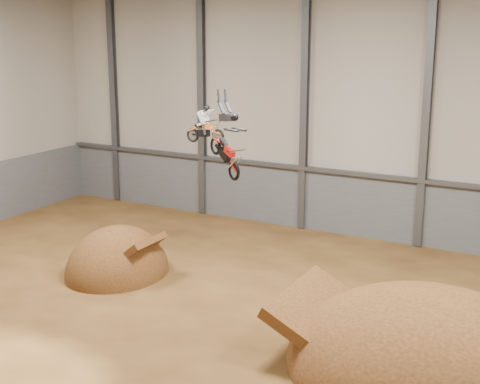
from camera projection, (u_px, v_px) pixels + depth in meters
name	position (u px, v px, depth m)	size (l,w,h in m)	color
floor	(222.00, 346.00, 24.24)	(40.00, 40.00, 0.00)	#462B12
back_wall	(364.00, 110.00, 35.30)	(40.00, 0.10, 14.00)	#A8A195
lower_band_back	(359.00, 206.00, 36.48)	(39.80, 0.18, 3.50)	#595C62
steel_rail	(360.00, 174.00, 35.92)	(39.80, 0.35, 0.20)	#47494F
steel_column_0	(114.00, 95.00, 42.94)	(0.40, 0.36, 13.90)	#47494F
steel_column_1	(202.00, 100.00, 39.82)	(0.40, 0.36, 13.90)	#47494F
steel_column_2	(304.00, 106.00, 36.70)	(0.40, 0.36, 13.90)	#47494F
steel_column_3	(426.00, 114.00, 33.57)	(0.40, 0.36, 13.90)	#47494F
takeoff_ramp	(118.00, 274.00, 31.34)	(4.55, 5.25, 4.55)	#3E220F
landing_ramp	(428.00, 373.00, 22.34)	(9.73, 8.61, 5.61)	#3E220F
fmx_rider_a	(205.00, 123.00, 29.63)	(2.02, 0.77, 1.83)	orange
fmx_rider_b	(222.00, 132.00, 24.23)	(2.86, 0.82, 2.45)	red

